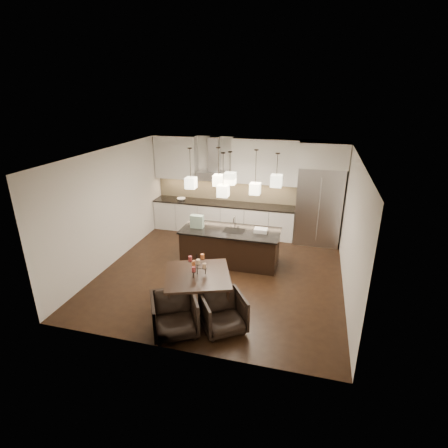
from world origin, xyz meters
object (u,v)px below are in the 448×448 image
(island_body, at_px, (230,247))
(dining_table, at_px, (198,291))
(armchair_right, at_px, (223,313))
(refrigerator, at_px, (319,206))
(armchair_left, at_px, (174,315))

(island_body, bearing_deg, dining_table, -93.98)
(armchair_right, bearing_deg, refrigerator, 37.35)
(dining_table, distance_m, armchair_left, 0.85)
(dining_table, bearing_deg, refrigerator, 39.83)
(refrigerator, relative_size, dining_table, 1.76)
(refrigerator, xyz_separation_m, armchair_right, (-1.52, -4.39, -0.73))
(refrigerator, height_order, island_body, refrigerator)
(armchair_left, relative_size, armchair_right, 1.06)
(armchair_right, bearing_deg, armchair_left, 167.16)
(dining_table, relative_size, armchair_right, 1.63)
(island_body, distance_m, dining_table, 2.06)
(dining_table, relative_size, armchair_left, 1.54)
(island_body, bearing_deg, armchair_left, -95.73)
(armchair_right, bearing_deg, island_body, 67.74)
(refrigerator, relative_size, armchair_right, 2.86)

